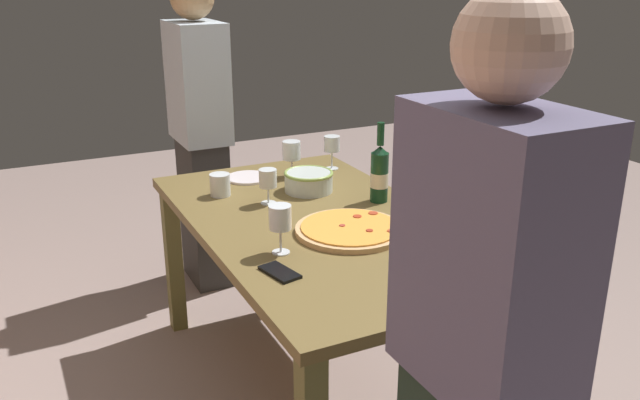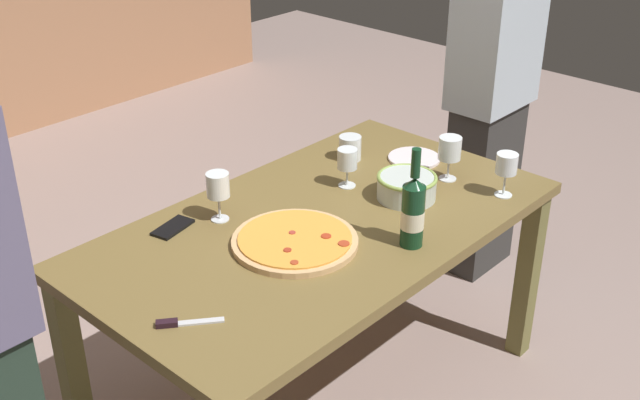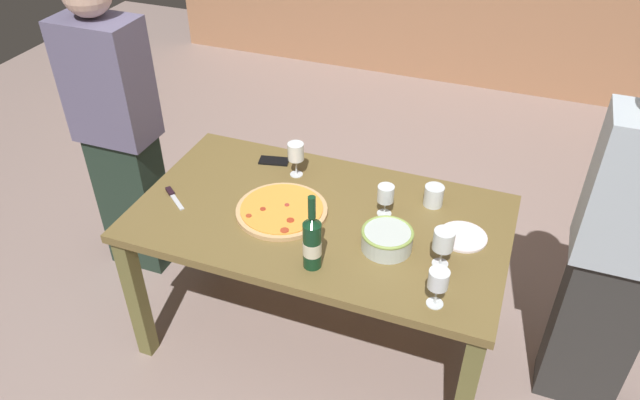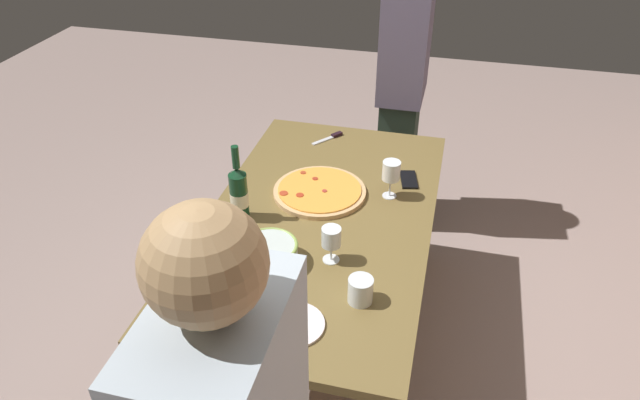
{
  "view_description": "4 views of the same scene",
  "coord_description": "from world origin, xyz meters",
  "px_view_note": "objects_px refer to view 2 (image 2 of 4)",
  "views": [
    {
      "loc": [
        -2.1,
        1.04,
        1.66
      ],
      "look_at": [
        0.0,
        0.0,
        0.83
      ],
      "focal_mm": 37.31,
      "sensor_mm": 36.0,
      "label": 1
    },
    {
      "loc": [
        -1.69,
        -1.55,
        2.04
      ],
      "look_at": [
        0.0,
        0.0,
        0.83
      ],
      "focal_mm": 44.85,
      "sensor_mm": 36.0,
      "label": 2
    },
    {
      "loc": [
        0.72,
        -1.91,
        2.33
      ],
      "look_at": [
        0.0,
        0.0,
        0.83
      ],
      "focal_mm": 33.69,
      "sensor_mm": 36.0,
      "label": 3
    },
    {
      "loc": [
        1.85,
        0.46,
        2.13
      ],
      "look_at": [
        0.0,
        0.0,
        0.83
      ],
      "focal_mm": 32.51,
      "sensor_mm": 36.0,
      "label": 4
    }
  ],
  "objects_px": {
    "wine_glass_by_bottle": "(347,161)",
    "cell_phone": "(173,227)",
    "wine_glass_far_left": "(450,150)",
    "side_plate": "(414,158)",
    "wine_glass_near_pizza": "(218,187)",
    "cup_amber": "(350,148)",
    "wine_bottle": "(413,211)",
    "wine_glass_far_right": "(507,165)",
    "dining_table": "(320,246)",
    "person_host": "(491,99)",
    "pizza_knife": "(180,323)",
    "pizza": "(295,241)",
    "serving_bowl": "(407,186)"
  },
  "relations": [
    {
      "from": "wine_glass_near_pizza",
      "to": "wine_glass_by_bottle",
      "type": "xyz_separation_m",
      "value": [
        0.47,
        -0.15,
        -0.02
      ]
    },
    {
      "from": "serving_bowl",
      "to": "cell_phone",
      "type": "distance_m",
      "value": 0.81
    },
    {
      "from": "dining_table",
      "to": "cup_amber",
      "type": "distance_m",
      "value": 0.52
    },
    {
      "from": "cell_phone",
      "to": "wine_glass_far_left",
      "type": "bearing_deg",
      "value": 51.36
    },
    {
      "from": "wine_glass_far_left",
      "to": "wine_glass_far_right",
      "type": "relative_size",
      "value": 1.04
    },
    {
      "from": "dining_table",
      "to": "serving_bowl",
      "type": "bearing_deg",
      "value": -18.21
    },
    {
      "from": "dining_table",
      "to": "pizza",
      "type": "bearing_deg",
      "value": -165.4
    },
    {
      "from": "side_plate",
      "to": "cup_amber",
      "type": "bearing_deg",
      "value": 131.7
    },
    {
      "from": "wine_bottle",
      "to": "cell_phone",
      "type": "xyz_separation_m",
      "value": [
        -0.44,
        0.63,
        -0.11
      ]
    },
    {
      "from": "wine_bottle",
      "to": "wine_glass_far_left",
      "type": "xyz_separation_m",
      "value": [
        0.46,
        0.18,
        -0.01
      ]
    },
    {
      "from": "wine_glass_by_bottle",
      "to": "wine_glass_far_left",
      "type": "relative_size",
      "value": 0.87
    },
    {
      "from": "pizza_knife",
      "to": "serving_bowl",
      "type": "bearing_deg",
      "value": 0.01
    },
    {
      "from": "pizza",
      "to": "pizza_knife",
      "type": "distance_m",
      "value": 0.51
    },
    {
      "from": "wine_bottle",
      "to": "wine_glass_far_left",
      "type": "distance_m",
      "value": 0.5
    },
    {
      "from": "dining_table",
      "to": "wine_glass_far_left",
      "type": "distance_m",
      "value": 0.6
    },
    {
      "from": "wine_bottle",
      "to": "wine_glass_far_right",
      "type": "bearing_deg",
      "value": -4.21
    },
    {
      "from": "person_host",
      "to": "wine_bottle",
      "type": "bearing_deg",
      "value": 15.4
    },
    {
      "from": "wine_glass_far_right",
      "to": "side_plate",
      "type": "height_order",
      "value": "wine_glass_far_right"
    },
    {
      "from": "dining_table",
      "to": "wine_bottle",
      "type": "distance_m",
      "value": 0.38
    },
    {
      "from": "wine_glass_by_bottle",
      "to": "side_plate",
      "type": "relative_size",
      "value": 0.72
    },
    {
      "from": "side_plate",
      "to": "wine_glass_near_pizza",
      "type": "bearing_deg",
      "value": 167.0
    },
    {
      "from": "cup_amber",
      "to": "cell_phone",
      "type": "bearing_deg",
      "value": 174.97
    },
    {
      "from": "dining_table",
      "to": "person_host",
      "type": "bearing_deg",
      "value": 4.89
    },
    {
      "from": "serving_bowl",
      "to": "wine_bottle",
      "type": "bearing_deg",
      "value": -140.02
    },
    {
      "from": "dining_table",
      "to": "pizza_knife",
      "type": "relative_size",
      "value": 10.26
    },
    {
      "from": "dining_table",
      "to": "pizza",
      "type": "xyz_separation_m",
      "value": [
        -0.16,
        -0.04,
        0.11
      ]
    },
    {
      "from": "wine_glass_near_pizza",
      "to": "cup_amber",
      "type": "bearing_deg",
      "value": -0.39
    },
    {
      "from": "cup_amber",
      "to": "wine_glass_near_pizza",
      "type": "bearing_deg",
      "value": 179.61
    },
    {
      "from": "dining_table",
      "to": "wine_glass_far_left",
      "type": "xyz_separation_m",
      "value": [
        0.55,
        -0.13,
        0.21
      ]
    },
    {
      "from": "pizza",
      "to": "dining_table",
      "type": "bearing_deg",
      "value": 14.6
    },
    {
      "from": "side_plate",
      "to": "pizza_knife",
      "type": "bearing_deg",
      "value": -172.32
    },
    {
      "from": "wine_glass_far_left",
      "to": "side_plate",
      "type": "bearing_deg",
      "value": 73.97
    },
    {
      "from": "wine_glass_by_bottle",
      "to": "wine_glass_far_right",
      "type": "height_order",
      "value": "wine_glass_far_right"
    },
    {
      "from": "wine_glass_far_right",
      "to": "side_plate",
      "type": "distance_m",
      "value": 0.42
    },
    {
      "from": "wine_glass_far_right",
      "to": "pizza_knife",
      "type": "height_order",
      "value": "wine_glass_far_right"
    },
    {
      "from": "wine_bottle",
      "to": "wine_glass_near_pizza",
      "type": "distance_m",
      "value": 0.64
    },
    {
      "from": "wine_glass_far_right",
      "to": "person_host",
      "type": "height_order",
      "value": "person_host"
    },
    {
      "from": "wine_bottle",
      "to": "cup_amber",
      "type": "relative_size",
      "value": 3.52
    },
    {
      "from": "dining_table",
      "to": "wine_glass_near_pizza",
      "type": "bearing_deg",
      "value": 130.32
    },
    {
      "from": "pizza",
      "to": "cup_amber",
      "type": "relative_size",
      "value": 4.28
    },
    {
      "from": "dining_table",
      "to": "wine_glass_by_bottle",
      "type": "height_order",
      "value": "wine_glass_by_bottle"
    },
    {
      "from": "wine_bottle",
      "to": "serving_bowl",
      "type": "bearing_deg",
      "value": 39.98
    },
    {
      "from": "dining_table",
      "to": "side_plate",
      "type": "relative_size",
      "value": 8.04
    },
    {
      "from": "pizza_knife",
      "to": "wine_glass_far_left",
      "type": "bearing_deg",
      "value": -0.96
    },
    {
      "from": "wine_glass_far_right",
      "to": "wine_bottle",
      "type": "bearing_deg",
      "value": 175.79
    },
    {
      "from": "pizza_knife",
      "to": "person_host",
      "type": "xyz_separation_m",
      "value": [
        1.86,
        0.21,
        0.07
      ]
    },
    {
      "from": "wine_glass_by_bottle",
      "to": "cell_phone",
      "type": "distance_m",
      "value": 0.66
    },
    {
      "from": "wine_glass_near_pizza",
      "to": "cell_phone",
      "type": "relative_size",
      "value": 1.17
    },
    {
      "from": "serving_bowl",
      "to": "cell_phone",
      "type": "height_order",
      "value": "serving_bowl"
    },
    {
      "from": "wine_glass_far_right",
      "to": "person_host",
      "type": "distance_m",
      "value": 0.77
    }
  ]
}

